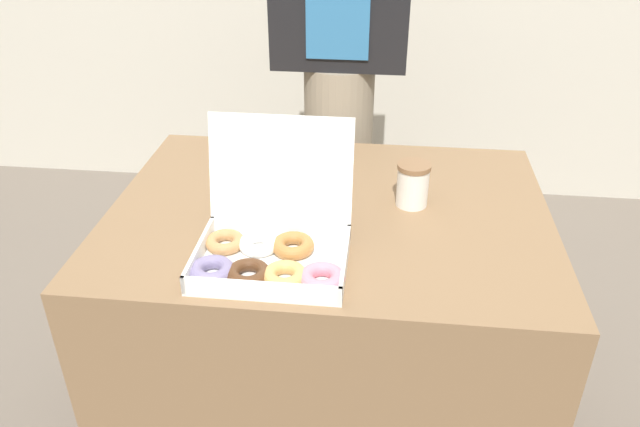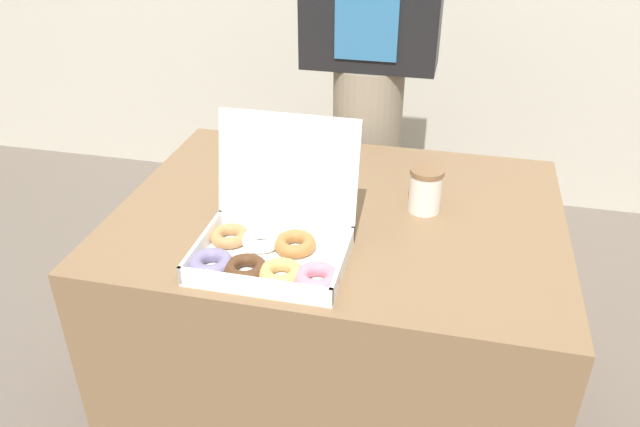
{
  "view_description": "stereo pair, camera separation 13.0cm",
  "coord_description": "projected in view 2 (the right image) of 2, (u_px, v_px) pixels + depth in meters",
  "views": [
    {
      "loc": [
        0.13,
        -1.34,
        1.49
      ],
      "look_at": [
        0.0,
        -0.23,
        0.83
      ],
      "focal_mm": 35.0,
      "sensor_mm": 36.0,
      "label": 1
    },
    {
      "loc": [
        0.26,
        -1.32,
        1.49
      ],
      "look_at": [
        0.0,
        -0.23,
        0.83
      ],
      "focal_mm": 35.0,
      "sensor_mm": 36.0,
      "label": 2
    }
  ],
  "objects": [
    {
      "name": "person_customer",
      "position": [
        370.0,
        66.0,
        1.96
      ],
      "size": [
        0.41,
        0.23,
        1.66
      ],
      "color": "gray",
      "rests_on": "ground_plane"
    },
    {
      "name": "coffee_cup",
      "position": [
        425.0,
        190.0,
        1.52
      ],
      "size": [
        0.08,
        0.08,
        0.11
      ],
      "color": "silver",
      "rests_on": "table"
    },
    {
      "name": "ground_plane",
      "position": [
        336.0,
        409.0,
        1.91
      ],
      "size": [
        14.0,
        14.0,
        0.0
      ],
      "primitive_type": "plane",
      "color": "#665B51"
    },
    {
      "name": "donut_box",
      "position": [
        269.0,
        244.0,
        1.34
      ],
      "size": [
        0.36,
        0.3,
        0.28
      ],
      "color": "white",
      "rests_on": "table"
    },
    {
      "name": "table",
      "position": [
        337.0,
        320.0,
        1.73
      ],
      "size": [
        1.09,
        0.82,
        0.71
      ],
      "color": "brown",
      "rests_on": "ground_plane"
    }
  ]
}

